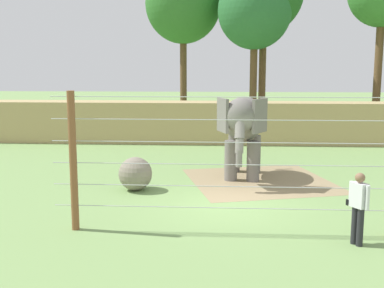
% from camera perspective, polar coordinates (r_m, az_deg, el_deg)
% --- Properties ---
extents(ground_plane, '(120.00, 120.00, 0.00)m').
position_cam_1_polar(ground_plane, '(14.33, 4.26, -7.09)').
color(ground_plane, '#759956').
extents(dirt_patch, '(5.78, 5.79, 0.01)m').
position_cam_1_polar(dirt_patch, '(17.27, 8.02, -4.30)').
color(dirt_patch, '#937F5B').
rests_on(dirt_patch, ground).
extents(embankment_wall, '(36.00, 1.80, 2.14)m').
position_cam_1_polar(embankment_wall, '(25.36, 3.98, 2.54)').
color(embankment_wall, tan).
rests_on(embankment_wall, ground).
extents(elephant, '(1.80, 4.01, 2.98)m').
position_cam_1_polar(elephant, '(17.29, 6.04, 2.38)').
color(elephant, slate).
rests_on(elephant, ground).
extents(enrichment_ball, '(1.09, 1.09, 1.09)m').
position_cam_1_polar(enrichment_ball, '(15.85, -6.67, -3.49)').
color(enrichment_ball, gray).
rests_on(enrichment_ball, ground).
extents(cable_fence, '(8.60, 0.18, 3.43)m').
position_cam_1_polar(cable_fence, '(11.57, 4.51, -2.20)').
color(cable_fence, brown).
rests_on(cable_fence, ground).
extents(zookeeper, '(0.42, 0.53, 1.67)m').
position_cam_1_polar(zookeeper, '(11.56, 18.97, -6.83)').
color(zookeeper, '#232328').
rests_on(zookeeper, ground).
extents(tree_left_of_centre, '(4.86, 4.86, 10.47)m').
position_cam_1_polar(tree_left_of_centre, '(32.38, -1.04, 16.10)').
color(tree_left_of_centre, brown).
rests_on(tree_left_of_centre, ground).
extents(tree_behind_wall, '(4.39, 4.39, 9.54)m').
position_cam_1_polar(tree_behind_wall, '(30.09, 7.37, 15.21)').
color(tree_behind_wall, brown).
rests_on(tree_behind_wall, ground).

